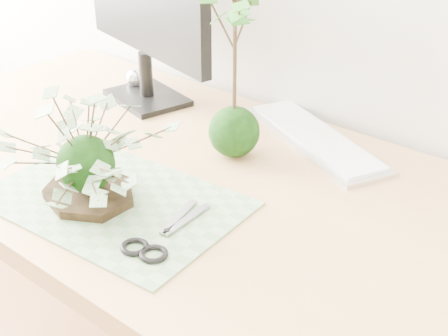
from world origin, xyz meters
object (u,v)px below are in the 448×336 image
Objects in this scene: ivy_kokedama at (83,139)px; maple_kokedama at (235,6)px; keyboard at (315,138)px; desk at (218,225)px.

maple_kokedama reaches higher than ivy_kokedama.
maple_kokedama is (0.08, 0.29, 0.17)m from ivy_kokedama.
maple_kokedama is 0.33m from keyboard.
maple_kokedama is 1.03× the size of keyboard.
maple_kokedama reaches higher than keyboard.
ivy_kokedama is (-0.13, -0.18, 0.20)m from desk.
desk is 0.39m from maple_kokedama.
keyboard is at bearing 68.63° from ivy_kokedama.
keyboard reaches higher than desk.
ivy_kokedama is 0.35m from maple_kokedama.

